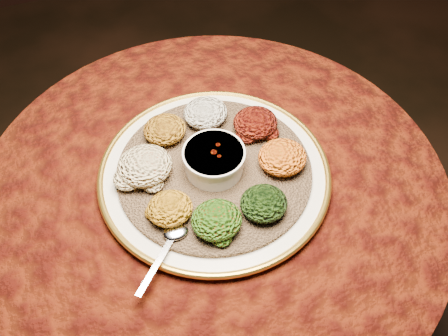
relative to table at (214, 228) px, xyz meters
name	(u,v)px	position (x,y,z in m)	size (l,w,h in m)	color
table	(214,228)	(0.00, 0.00, 0.00)	(0.96, 0.96, 0.73)	black
platter	(214,173)	(0.01, 0.01, 0.19)	(0.47, 0.47, 0.02)	silver
injera	(214,170)	(0.01, 0.01, 0.20)	(0.39, 0.39, 0.01)	brown
stew_bowl	(214,159)	(0.01, 0.01, 0.24)	(0.12, 0.12, 0.05)	white
spoon	(173,237)	(-0.12, -0.12, 0.21)	(0.12, 0.12, 0.01)	silver
portion_ayib	(205,113)	(0.04, 0.14, 0.23)	(0.09, 0.09, 0.05)	beige
portion_kitfo	(255,123)	(0.12, 0.08, 0.23)	(0.09, 0.09, 0.05)	black
portion_tikil	(282,157)	(0.14, -0.03, 0.23)	(0.10, 0.09, 0.05)	#C58610
portion_gomen	(264,203)	(0.06, -0.11, 0.23)	(0.09, 0.08, 0.04)	black
portion_mixveg	(217,220)	(-0.03, -0.12, 0.23)	(0.09, 0.09, 0.04)	maroon
portion_kik	(170,208)	(-0.10, -0.06, 0.23)	(0.08, 0.08, 0.04)	#BE7910
portion_timatim	(145,166)	(-0.12, 0.04, 0.23)	(0.11, 0.10, 0.05)	maroon
portion_shiro	(165,129)	(-0.06, 0.13, 0.23)	(0.09, 0.08, 0.04)	#9A6612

